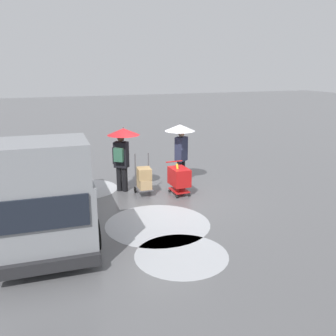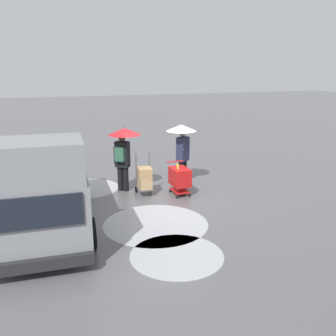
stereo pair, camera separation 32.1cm
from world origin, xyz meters
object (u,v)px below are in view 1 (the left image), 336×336
(hand_dolly_boxes, at_px, (144,179))
(pedestrian_black_side, at_px, (122,145))
(pedestrian_pink_side, at_px, (180,140))
(shopping_cart_vendor, at_px, (179,177))
(cargo_van_parked_right, at_px, (45,186))

(hand_dolly_boxes, relative_size, pedestrian_black_side, 0.61)
(pedestrian_pink_side, xyz_separation_m, pedestrian_black_side, (2.08, 0.09, -0.01))
(shopping_cart_vendor, height_order, hand_dolly_boxes, hand_dolly_boxes)
(shopping_cart_vendor, relative_size, hand_dolly_boxes, 0.79)
(cargo_van_parked_right, bearing_deg, pedestrian_black_side, -137.89)
(shopping_cart_vendor, xyz_separation_m, pedestrian_pink_side, (-0.49, -1.06, 1.02))
(hand_dolly_boxes, bearing_deg, pedestrian_black_side, -48.35)
(cargo_van_parked_right, xyz_separation_m, pedestrian_black_side, (-2.56, -2.31, 0.39))
(pedestrian_pink_side, bearing_deg, pedestrian_black_side, 2.47)
(hand_dolly_boxes, height_order, pedestrian_pink_side, pedestrian_pink_side)
(shopping_cart_vendor, distance_m, pedestrian_black_side, 2.11)
(shopping_cart_vendor, relative_size, pedestrian_pink_side, 0.49)
(shopping_cart_vendor, height_order, pedestrian_black_side, pedestrian_black_side)
(hand_dolly_boxes, distance_m, pedestrian_pink_side, 1.99)
(shopping_cart_vendor, bearing_deg, hand_dolly_boxes, -19.52)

